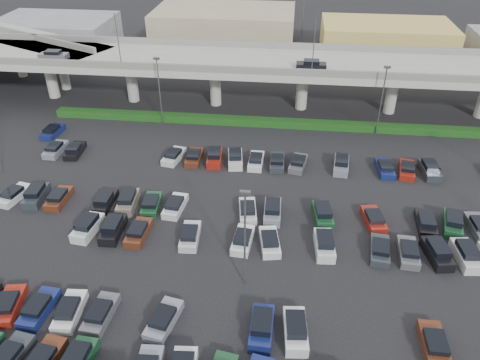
{
  "coord_description": "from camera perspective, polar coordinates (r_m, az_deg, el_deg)",
  "views": [
    {
      "loc": [
        3.12,
        -39.15,
        31.67
      ],
      "look_at": [
        -2.06,
        6.34,
        2.0
      ],
      "focal_mm": 35.0,
      "sensor_mm": 36.0,
      "label": 1
    }
  ],
  "objects": [
    {
      "name": "ground",
      "position": [
        50.46,
        1.51,
        -5.95
      ],
      "size": [
        280.0,
        280.0,
        0.0
      ],
      "primitive_type": "plane",
      "color": "black"
    },
    {
      "name": "overpass",
      "position": [
        75.38,
        3.73,
        13.75
      ],
      "size": [
        150.0,
        13.0,
        15.8
      ],
      "color": "#96978F",
      "rests_on": "ground"
    },
    {
      "name": "hedge",
      "position": [
        71.37,
        3.36,
        7.03
      ],
      "size": [
        66.0,
        1.6,
        1.1
      ],
      "primitive_type": "cube",
      "color": "#113A10",
      "rests_on": "ground"
    },
    {
      "name": "parked_cars",
      "position": [
        47.57,
        -0.01,
        -7.82
      ],
      "size": [
        63.19,
        41.6,
        1.67
      ],
      "color": "#562817",
      "rests_on": "ground"
    },
    {
      "name": "light_poles",
      "position": [
        48.92,
        -2.99,
        1.57
      ],
      "size": [
        66.9,
        48.38,
        10.3
      ],
      "color": "#4D4D52",
      "rests_on": "ground"
    },
    {
      "name": "distant_buildings",
      "position": [
        105.17,
        11.82,
        16.89
      ],
      "size": [
        138.0,
        24.0,
        9.0
      ],
      "color": "slate",
      "rests_on": "ground"
    }
  ]
}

